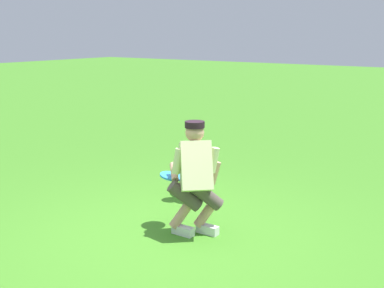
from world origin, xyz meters
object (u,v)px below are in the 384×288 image
object	(u,v)px
frisbee_flying	(185,162)
frisbee_held	(172,176)
person	(195,175)
dog	(189,170)

from	to	relation	value
frisbee_flying	frisbee_held	xyz separation A→B (m)	(-0.43, 0.85, 0.07)
person	dog	bearing A→B (deg)	-4.15
frisbee_flying	frisbee_held	bearing A→B (deg)	116.66
frisbee_flying	frisbee_held	distance (m)	0.95
frisbee_flying	person	bearing A→B (deg)	131.58
person	frisbee_flying	size ratio (longest dim) A/B	5.50
dog	frisbee_flying	size ratio (longest dim) A/B	3.15
dog	frisbee_held	xyz separation A→B (m)	(-0.52, 1.08, 0.26)
dog	frisbee_held	distance (m)	1.22
person	frisbee_flying	distance (m)	1.23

